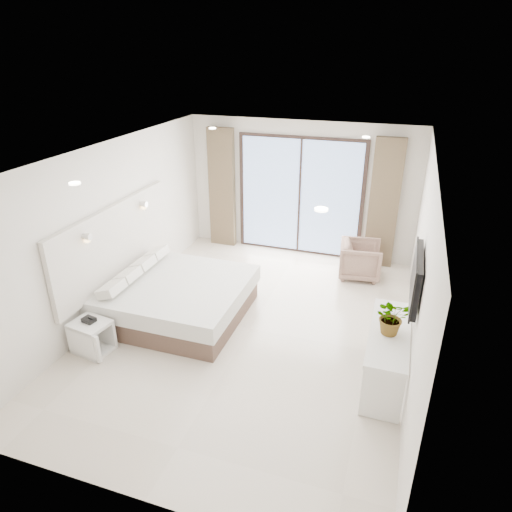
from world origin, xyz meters
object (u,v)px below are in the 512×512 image
(console_desk, at_px, (388,345))
(armchair, at_px, (360,258))
(bed, at_px, (177,298))
(nightstand, at_px, (92,337))

(console_desk, xyz_separation_m, armchair, (-0.67, 2.90, -0.18))
(console_desk, bearing_deg, bed, 169.77)
(bed, xyz_separation_m, armchair, (2.62, 2.31, 0.06))
(armchair, bearing_deg, nightstand, 129.31)
(console_desk, distance_m, armchair, 2.99)
(bed, xyz_separation_m, nightstand, (-0.70, -1.24, -0.07))
(armchair, bearing_deg, bed, 123.78)
(nightstand, distance_m, armchair, 4.86)
(nightstand, height_order, console_desk, console_desk)
(bed, height_order, armchair, armchair)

